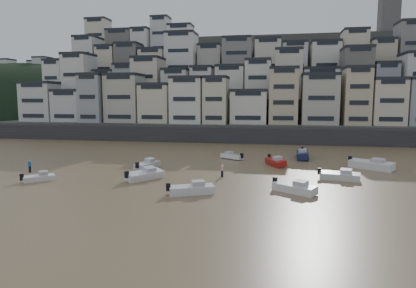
% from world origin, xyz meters
% --- Properties ---
extents(sea_strip, '(340.00, 340.00, 0.00)m').
position_xyz_m(sea_strip, '(-110.00, 145.00, 0.01)').
color(sea_strip, '#445862').
rests_on(sea_strip, ground).
extents(harbor_wall, '(140.00, 3.00, 3.50)m').
position_xyz_m(harbor_wall, '(10.00, 65.00, 1.75)').
color(harbor_wall, '#38383A').
rests_on(harbor_wall, ground).
extents(hillside, '(141.04, 66.00, 50.00)m').
position_xyz_m(hillside, '(14.73, 104.84, 13.01)').
color(hillside, '#4C4C47').
rests_on(hillside, ground).
extents(headland, '(216.00, 135.00, 53.33)m').
position_xyz_m(headland, '(-95.00, 135.00, 0.02)').
color(headland, black).
rests_on(headland, ground).
extents(boat_a, '(5.54, 3.78, 1.45)m').
position_xyz_m(boat_a, '(9.37, 18.41, 0.72)').
color(boat_a, white).
rests_on(boat_a, ground).
extents(boat_b, '(5.40, 4.41, 1.45)m').
position_xyz_m(boat_b, '(20.25, 21.01, 0.73)').
color(boat_b, white).
rests_on(boat_b, ground).
extents(boat_c, '(4.69, 5.47, 1.49)m').
position_xyz_m(boat_c, '(1.98, 24.23, 0.75)').
color(boat_c, white).
rests_on(boat_c, ground).
extents(boat_d, '(5.47, 2.74, 1.43)m').
position_xyz_m(boat_d, '(26.13, 28.42, 0.71)').
color(boat_d, silver).
rests_on(boat_d, ground).
extents(boat_e, '(3.73, 5.52, 1.44)m').
position_xyz_m(boat_e, '(18.16, 37.35, 0.72)').
color(boat_e, '#A01913').
rests_on(boat_e, ground).
extents(boat_f, '(2.95, 5.49, 1.43)m').
position_xyz_m(boat_f, '(-0.27, 31.42, 0.71)').
color(boat_f, silver).
rests_on(boat_f, ground).
extents(boat_g, '(6.73, 5.53, 1.82)m').
position_xyz_m(boat_g, '(31.79, 36.75, 0.91)').
color(boat_g, white).
rests_on(boat_g, ground).
extents(boat_h, '(4.58, 3.71, 1.23)m').
position_xyz_m(boat_h, '(10.89, 42.14, 0.62)').
color(boat_h, white).
rests_on(boat_h, ground).
extents(boat_i, '(2.49, 6.72, 1.80)m').
position_xyz_m(boat_i, '(22.66, 44.94, 0.90)').
color(boat_i, '#161F45').
rests_on(boat_i, ground).
extents(boat_j, '(3.87, 3.63, 1.09)m').
position_xyz_m(boat_j, '(-10.66, 21.07, 0.55)').
color(boat_j, white).
rests_on(boat_j, ground).
extents(person_blue, '(0.44, 0.44, 1.74)m').
position_xyz_m(person_blue, '(-15.39, 25.85, 0.87)').
color(person_blue, '#1755B1').
rests_on(person_blue, ground).
extents(person_pink, '(0.44, 0.44, 1.74)m').
position_xyz_m(person_pink, '(11.33, 27.77, 0.87)').
color(person_pink, '#DDA29C').
rests_on(person_pink, ground).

